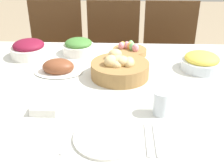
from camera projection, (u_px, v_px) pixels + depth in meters
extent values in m
cube|color=silver|center=(109.00, 145.00, 1.52)|extent=(1.65, 1.16, 0.76)
cylinder|color=brown|center=(146.00, 107.00, 2.15)|extent=(0.03, 0.03, 0.45)
cylinder|color=brown|center=(197.00, 108.00, 2.14)|extent=(0.03, 0.03, 0.45)
cylinder|color=brown|center=(143.00, 84.00, 2.50)|extent=(0.03, 0.03, 0.45)
cylinder|color=brown|center=(187.00, 85.00, 2.48)|extent=(0.03, 0.03, 0.45)
cube|color=brown|center=(171.00, 69.00, 2.21)|extent=(0.42, 0.42, 0.02)
cube|color=brown|center=(170.00, 31.00, 2.27)|extent=(0.42, 0.02, 0.48)
cylinder|color=brown|center=(29.00, 105.00, 2.18)|extent=(0.03, 0.03, 0.45)
cylinder|color=brown|center=(79.00, 105.00, 2.18)|extent=(0.03, 0.03, 0.45)
cylinder|color=brown|center=(40.00, 83.00, 2.52)|extent=(0.03, 0.03, 0.45)
cylinder|color=brown|center=(83.00, 82.00, 2.53)|extent=(0.03, 0.03, 0.45)
cube|color=brown|center=(55.00, 67.00, 2.24)|extent=(0.45, 0.45, 0.02)
cube|color=brown|center=(56.00, 29.00, 2.31)|extent=(0.42, 0.04, 0.48)
cylinder|color=brown|center=(87.00, 106.00, 2.17)|extent=(0.03, 0.03, 0.45)
cylinder|color=brown|center=(137.00, 107.00, 2.16)|extent=(0.03, 0.03, 0.45)
cylinder|color=brown|center=(92.00, 83.00, 2.51)|extent=(0.03, 0.03, 0.45)
cylinder|color=brown|center=(135.00, 84.00, 2.50)|extent=(0.03, 0.03, 0.45)
cube|color=brown|center=(113.00, 68.00, 2.23)|extent=(0.42, 0.42, 0.02)
cube|color=brown|center=(113.00, 30.00, 2.29)|extent=(0.42, 0.02, 0.48)
cylinder|color=#9E7542|center=(120.00, 70.00, 1.39)|extent=(0.29, 0.29, 0.08)
ellipsoid|color=#E0C184|center=(117.00, 64.00, 1.34)|extent=(0.07, 0.07, 0.05)
ellipsoid|color=#E0C184|center=(118.00, 62.00, 1.35)|extent=(0.11, 0.10, 0.06)
ellipsoid|color=#E0C184|center=(122.00, 61.00, 1.34)|extent=(0.08, 0.08, 0.05)
ellipsoid|color=#E0C184|center=(115.00, 54.00, 1.41)|extent=(0.07, 0.07, 0.05)
ellipsoid|color=#E0C184|center=(129.00, 63.00, 1.35)|extent=(0.06, 0.08, 0.05)
ellipsoid|color=#E0C184|center=(111.00, 61.00, 1.35)|extent=(0.08, 0.09, 0.06)
ellipsoid|color=#E0C184|center=(120.00, 62.00, 1.37)|extent=(0.08, 0.08, 0.05)
cylinder|color=#9E7542|center=(130.00, 52.00, 1.67)|extent=(0.20, 0.20, 0.03)
ellipsoid|color=#F29E4C|center=(127.00, 45.00, 1.67)|extent=(0.03, 0.03, 0.04)
ellipsoid|color=pink|center=(127.00, 45.00, 1.67)|extent=(0.04, 0.04, 0.05)
ellipsoid|color=#F4D151|center=(123.00, 45.00, 1.67)|extent=(0.04, 0.04, 0.05)
ellipsoid|color=#7FCC7A|center=(132.00, 47.00, 1.64)|extent=(0.04, 0.04, 0.05)
ellipsoid|color=#7FCC7A|center=(131.00, 44.00, 1.69)|extent=(0.04, 0.04, 0.05)
ellipsoid|color=pink|center=(135.00, 48.00, 1.62)|extent=(0.04, 0.04, 0.05)
ellipsoid|color=pink|center=(121.00, 46.00, 1.66)|extent=(0.04, 0.04, 0.05)
ellipsoid|color=#F29E4C|center=(130.00, 46.00, 1.66)|extent=(0.04, 0.04, 0.05)
ellipsoid|color=white|center=(59.00, 72.00, 1.45)|extent=(0.25, 0.18, 0.01)
ellipsoid|color=brown|center=(58.00, 67.00, 1.44)|extent=(0.16, 0.12, 0.08)
cylinder|color=white|center=(29.00, 52.00, 1.64)|extent=(0.21, 0.21, 0.06)
ellipsoid|color=maroon|center=(28.00, 45.00, 1.62)|extent=(0.18, 0.18, 0.06)
cylinder|color=silver|center=(201.00, 65.00, 1.48)|extent=(0.21, 0.21, 0.05)
ellipsoid|color=#F4DB4C|center=(202.00, 58.00, 1.46)|extent=(0.18, 0.18, 0.06)
cylinder|color=white|center=(79.00, 49.00, 1.68)|extent=(0.19, 0.19, 0.05)
ellipsoid|color=#478438|center=(78.00, 43.00, 1.67)|extent=(0.16, 0.16, 0.06)
cylinder|color=white|center=(106.00, 138.00, 0.97)|extent=(0.23, 0.23, 0.01)
cube|color=silver|center=(66.00, 137.00, 0.97)|extent=(0.01, 0.18, 0.00)
cube|color=silver|center=(147.00, 139.00, 0.96)|extent=(0.01, 0.18, 0.00)
cube|color=silver|center=(156.00, 139.00, 0.96)|extent=(0.01, 0.18, 0.00)
cylinder|color=silver|center=(161.00, 103.00, 1.09)|extent=(0.06, 0.06, 0.10)
cube|color=white|center=(44.00, 110.00, 1.11)|extent=(0.10, 0.06, 0.03)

